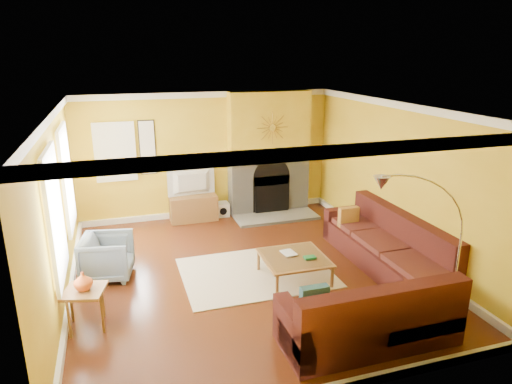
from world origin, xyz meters
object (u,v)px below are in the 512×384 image
object	(u,v)px
coffee_table	(294,268)
arc_lamp	(422,254)
side_table	(86,308)
armchair	(107,257)
media_console	(194,208)
sectional_sofa	(342,259)

from	to	relation	value
coffee_table	arc_lamp	distance (m)	2.18
coffee_table	side_table	distance (m)	3.13
armchair	arc_lamp	xyz separation A→B (m)	(3.83, -2.70, 0.71)
arc_lamp	media_console	bearing A→B (deg)	112.84
coffee_table	armchair	size ratio (longest dim) A/B	1.29
armchair	arc_lamp	bearing A→B (deg)	-114.32
side_table	arc_lamp	world-z (taller)	arc_lamp
coffee_table	armchair	xyz separation A→B (m)	(-2.83, 0.97, 0.16)
sectional_sofa	armchair	distance (m)	3.72
arc_lamp	coffee_table	bearing A→B (deg)	120.13
media_console	side_table	bearing A→B (deg)	-119.82
armchair	side_table	world-z (taller)	armchair
armchair	arc_lamp	world-z (taller)	arc_lamp
coffee_table	arc_lamp	xyz separation A→B (m)	(1.01, -1.74, 0.86)
arc_lamp	sectional_sofa	bearing A→B (deg)	106.24
coffee_table	side_table	bearing A→B (deg)	-172.27
armchair	sectional_sofa	bearing A→B (deg)	-101.07
coffee_table	armchair	world-z (taller)	armchair
sectional_sofa	media_console	bearing A→B (deg)	115.11
coffee_table	media_console	world-z (taller)	media_console
sectional_sofa	coffee_table	bearing A→B (deg)	145.93
sectional_sofa	coffee_table	xyz separation A→B (m)	(-0.62, 0.42, -0.25)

